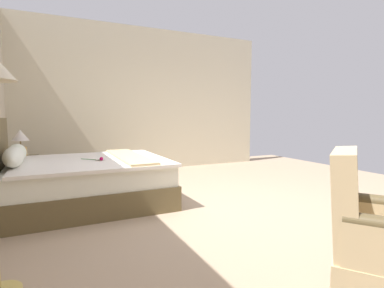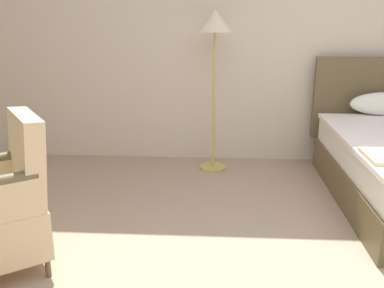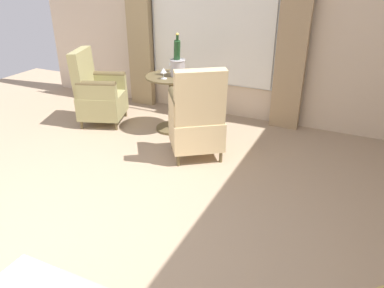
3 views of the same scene
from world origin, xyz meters
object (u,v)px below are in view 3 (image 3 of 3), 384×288
object	(u,v)px
wine_glass_near_edge	(163,71)
armchair_facing_bed	(98,93)
wine_glass_near_bucket	(172,62)
armchair_by_window	(197,119)
side_table_round	(172,99)
champagne_bucket	(178,64)

from	to	relation	value
wine_glass_near_edge	armchair_facing_bed	bearing A→B (deg)	-87.05
wine_glass_near_bucket	wine_glass_near_edge	size ratio (longest dim) A/B	1.24
wine_glass_near_bucket	wine_glass_near_edge	distance (m)	0.33
armchair_facing_bed	armchair_by_window	bearing A→B (deg)	77.08
side_table_round	champagne_bucket	bearing A→B (deg)	114.65
champagne_bucket	wine_glass_near_bucket	size ratio (longest dim) A/B	3.16
side_table_round	wine_glass_near_edge	bearing A→B (deg)	-7.75
side_table_round	wine_glass_near_edge	world-z (taller)	wine_glass_near_edge
wine_glass_near_edge	champagne_bucket	bearing A→B (deg)	153.87
wine_glass_near_bucket	champagne_bucket	bearing A→B (deg)	47.48
champagne_bucket	side_table_round	bearing A→B (deg)	-65.35
wine_glass_near_bucket	armchair_facing_bed	size ratio (longest dim) A/B	0.17
champagne_bucket	armchair_by_window	bearing A→B (deg)	41.62
champagne_bucket	wine_glass_near_bucket	xyz separation A→B (m)	(-0.14, -0.15, -0.03)
wine_glass_near_edge	armchair_by_window	bearing A→B (deg)	56.41
side_table_round	armchair_facing_bed	size ratio (longest dim) A/B	0.73
side_table_round	wine_glass_near_bucket	xyz separation A→B (m)	(-0.17, -0.08, 0.41)
side_table_round	armchair_by_window	size ratio (longest dim) A/B	0.69
champagne_bucket	wine_glass_near_bucket	world-z (taller)	champagne_bucket
side_table_round	champagne_bucket	xyz separation A→B (m)	(-0.03, 0.07, 0.44)
champagne_bucket	wine_glass_near_edge	world-z (taller)	champagne_bucket
side_table_round	armchair_facing_bed	bearing A→B (deg)	-78.37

